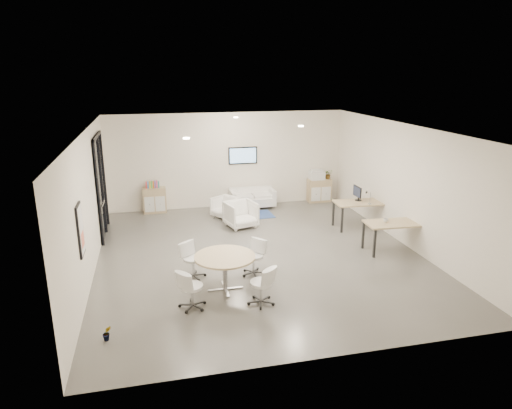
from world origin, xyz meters
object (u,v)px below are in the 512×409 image
object	(u,v)px
loveseat	(252,199)
round_table	(225,259)
sideboard_left	(155,200)
sideboard_right	(319,190)
armchair_right	(241,213)
desk_rear	(360,204)
armchair_left	(225,206)
desk_front	(394,225)

from	to	relation	value
loveseat	round_table	distance (m)	6.16
sideboard_left	sideboard_right	xyz separation A→B (m)	(5.75, -0.01, -0.01)
sideboard_right	armchair_right	world-z (taller)	armchair_right
round_table	desk_rear	bearing A→B (deg)	34.18
armchair_left	desk_rear	bearing A→B (deg)	27.67
sideboard_right	round_table	bearing A→B (deg)	-126.19
loveseat	armchair_right	xyz separation A→B (m)	(-0.77, -1.90, 0.12)
desk_rear	sideboard_left	bearing A→B (deg)	157.49
desk_rear	armchair_left	bearing A→B (deg)	157.12
loveseat	desk_front	xyz separation A→B (m)	(2.71, -4.64, 0.39)
round_table	desk_front	bearing A→B (deg)	14.62
sideboard_left	sideboard_right	bearing A→B (deg)	-0.05
armchair_right	round_table	size ratio (longest dim) A/B	0.66
armchair_left	round_table	world-z (taller)	round_table
sideboard_right	armchair_right	distance (m)	3.86
sideboard_left	desk_front	size ratio (longest dim) A/B	0.55
armchair_right	round_table	xyz separation A→B (m)	(-1.13, -3.94, 0.28)
sideboard_right	armchair_right	bearing A→B (deg)	-147.71
loveseat	desk_rear	distance (m)	3.85
loveseat	round_table	xyz separation A→B (m)	(-1.90, -5.85, 0.40)
sideboard_left	armchair_right	distance (m)	3.23
armchair_left	desk_front	bearing A→B (deg)	9.22
sideboard_left	round_table	size ratio (longest dim) A/B	0.65
desk_front	desk_rear	bearing A→B (deg)	94.53
sideboard_left	desk_rear	xyz separation A→B (m)	(5.93, -2.90, 0.29)
round_table	armchair_right	bearing A→B (deg)	73.99
sideboard_left	armchair_right	world-z (taller)	armchair_right
round_table	armchair_left	bearing A→B (deg)	80.51
armchair_left	desk_rear	size ratio (longest dim) A/B	0.47
desk_rear	sideboard_right	bearing A→B (deg)	97.23
desk_rear	round_table	distance (m)	5.54
sideboard_right	loveseat	distance (m)	2.50
armchair_right	desk_rear	xyz separation A→B (m)	(3.45, -0.83, 0.28)
armchair_right	desk_rear	distance (m)	3.56
armchair_left	desk_rear	distance (m)	4.20
loveseat	armchair_left	distance (m)	1.39
desk_front	sideboard_left	bearing A→B (deg)	144.57
sideboard_left	round_table	world-z (taller)	sideboard_left
loveseat	round_table	bearing A→B (deg)	-108.53
desk_rear	round_table	xyz separation A→B (m)	(-4.58, -3.11, -0.00)
sideboard_right	round_table	world-z (taller)	sideboard_right
desk_front	round_table	distance (m)	4.77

